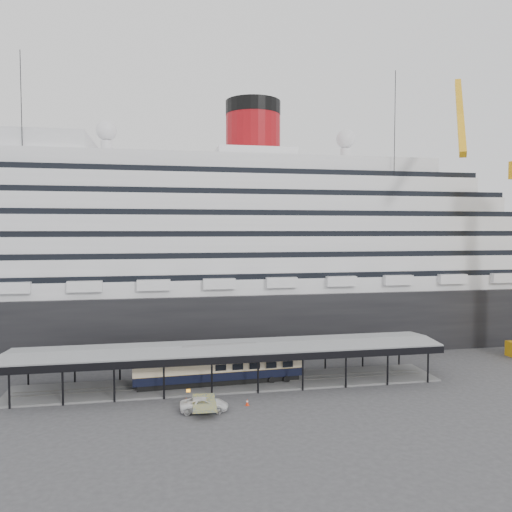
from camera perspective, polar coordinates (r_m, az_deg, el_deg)
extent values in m
plane|color=#38383A|center=(63.24, -2.27, -15.79)|extent=(200.00, 200.00, 0.00)
cube|color=black|center=(92.92, -5.23, -6.53)|extent=(130.00, 30.00, 10.00)
cylinder|color=maroon|center=(94.31, -0.35, 13.40)|extent=(10.00, 10.00, 9.00)
cylinder|color=black|center=(95.39, -0.35, 16.51)|extent=(10.10, 10.10, 2.50)
sphere|color=silver|center=(93.29, -16.72, 13.58)|extent=(3.60, 3.60, 3.60)
sphere|color=silver|center=(99.17, 10.21, 13.02)|extent=(3.60, 3.60, 3.60)
cube|color=slate|center=(67.91, -2.92, -14.35)|extent=(56.00, 8.00, 0.24)
cube|color=slate|center=(67.18, -2.83, -14.40)|extent=(54.00, 0.08, 0.10)
cube|color=slate|center=(68.54, -3.00, -14.05)|extent=(54.00, 0.08, 0.10)
cube|color=black|center=(62.43, -2.35, -11.78)|extent=(56.00, 0.18, 0.90)
cube|color=black|center=(71.08, -3.43, -9.95)|extent=(56.00, 0.18, 0.90)
cube|color=slate|center=(66.57, -2.93, -10.19)|extent=(56.00, 9.00, 0.24)
cylinder|color=black|center=(83.55, -25.01, 4.94)|extent=(0.12, 0.12, 47.21)
cube|color=#EAA515|center=(90.46, 22.30, 14.80)|extent=(11.42, 18.78, 16.80)
cylinder|color=black|center=(88.62, 15.45, 4.98)|extent=(0.12, 0.12, 47.21)
imported|color=white|center=(58.72, -5.94, -16.53)|extent=(5.54, 2.76, 1.51)
cube|color=black|center=(67.59, -4.19, -14.02)|extent=(21.27, 3.45, 0.71)
cube|color=black|center=(67.33, -4.20, -13.28)|extent=(22.29, 3.91, 1.11)
cube|color=beige|center=(67.00, -4.20, -12.29)|extent=(22.30, 3.95, 1.31)
cube|color=black|center=(66.78, -4.20, -11.58)|extent=(22.29, 3.91, 0.40)
cube|color=red|center=(61.48, -7.98, -16.36)|extent=(0.41, 0.41, 0.03)
cone|color=red|center=(61.36, -7.99, -16.03)|extent=(0.34, 0.34, 0.75)
cylinder|color=white|center=(61.33, -7.99, -15.96)|extent=(0.24, 0.24, 0.15)
cube|color=#F3520D|center=(59.70, -4.24, -16.94)|extent=(0.42, 0.42, 0.03)
cone|color=#F3520D|center=(59.59, -4.24, -16.64)|extent=(0.35, 0.35, 0.66)
cylinder|color=white|center=(59.57, -4.24, -16.58)|extent=(0.21, 0.21, 0.13)
cube|color=red|center=(60.42, -1.01, -16.69)|extent=(0.53, 0.53, 0.03)
cone|color=red|center=(60.29, -1.01, -16.34)|extent=(0.44, 0.44, 0.76)
cylinder|color=white|center=(60.27, -1.01, -16.27)|extent=(0.24, 0.24, 0.15)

